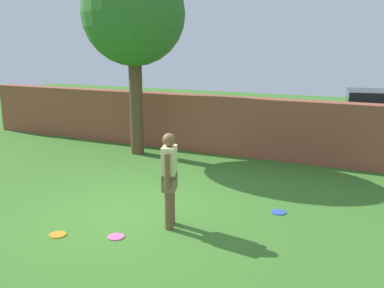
% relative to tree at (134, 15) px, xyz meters
% --- Properties ---
extents(ground_plane, '(40.00, 40.00, 0.00)m').
position_rel_tree_xyz_m(ground_plane, '(2.28, -3.83, -3.77)').
color(ground_plane, '#3D7528').
extents(brick_wall, '(13.94, 0.50, 1.61)m').
position_rel_tree_xyz_m(brick_wall, '(0.78, 1.07, -2.96)').
color(brick_wall, brown).
rests_on(brick_wall, ground).
extents(tree, '(2.76, 2.76, 5.19)m').
position_rel_tree_xyz_m(tree, '(0.00, 0.00, 0.00)').
color(tree, brown).
rests_on(tree, ground).
extents(person, '(0.32, 0.52, 1.62)m').
position_rel_tree_xyz_m(person, '(3.18, -4.05, -2.87)').
color(person, brown).
rests_on(person, ground).
extents(car, '(4.40, 2.39, 1.72)m').
position_rel_tree_xyz_m(car, '(6.22, 3.43, -2.91)').
color(car, navy).
rests_on(car, ground).
extents(frisbee_orange, '(0.27, 0.27, 0.02)m').
position_rel_tree_xyz_m(frisbee_orange, '(1.69, -5.14, -3.76)').
color(frisbee_orange, orange).
rests_on(frisbee_orange, ground).
extents(frisbee_pink, '(0.27, 0.27, 0.02)m').
position_rel_tree_xyz_m(frisbee_pink, '(2.59, -4.80, -3.76)').
color(frisbee_pink, pink).
rests_on(frisbee_pink, ground).
extents(frisbee_blue, '(0.27, 0.27, 0.02)m').
position_rel_tree_xyz_m(frisbee_blue, '(4.72, -2.68, -3.76)').
color(frisbee_blue, blue).
rests_on(frisbee_blue, ground).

